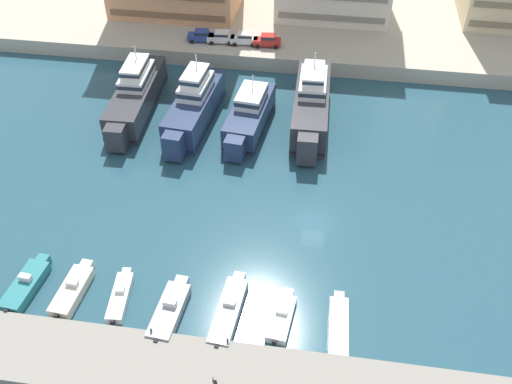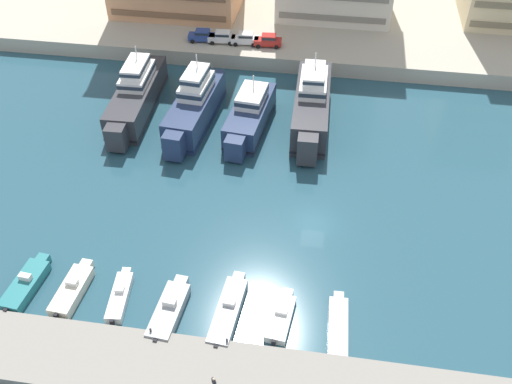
{
  "view_description": "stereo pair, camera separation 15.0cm",
  "coord_description": "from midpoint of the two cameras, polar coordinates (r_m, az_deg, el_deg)",
  "views": [
    {
      "loc": [
        0.29,
        -43.59,
        43.02
      ],
      "look_at": [
        -6.44,
        1.12,
        2.5
      ],
      "focal_mm": 40.0,
      "sensor_mm": 36.0,
      "label": 1
    },
    {
      "loc": [
        0.44,
        -43.57,
        43.02
      ],
      "look_at": [
        -6.44,
        1.12,
        2.5
      ],
      "focal_mm": 40.0,
      "sensor_mm": 36.0,
      "label": 2
    }
  ],
  "objects": [
    {
      "name": "motorboat_grey_mid_right",
      "position": [
        52.38,
        8.17,
        -13.3
      ],
      "size": [
        1.93,
        7.72,
        0.82
      ],
      "color": "#9EA3A8",
      "rests_on": "ground"
    },
    {
      "name": "bollard_west_mid",
      "position": [
        50.25,
        -2.95,
        -14.64
      ],
      "size": [
        0.2,
        0.2,
        0.61
      ],
      "color": "#2D2D33",
      "rests_on": "pier_dock"
    },
    {
      "name": "motorboat_white_mid_left",
      "position": [
        55.36,
        -13.49,
        -10.1
      ],
      "size": [
        2.1,
        6.42,
        1.21
      ],
      "color": "white",
      "rests_on": "ground"
    },
    {
      "name": "car_red_center_left",
      "position": [
        87.88,
        1.1,
        14.95
      ],
      "size": [
        4.2,
        2.14,
        1.8
      ],
      "color": "red",
      "rests_on": "quay_promenade"
    },
    {
      "name": "motorboat_cream_left",
      "position": [
        56.86,
        -17.92,
        -9.29
      ],
      "size": [
        2.41,
        6.88,
        1.56
      ],
      "color": "beige",
      "rests_on": "ground"
    },
    {
      "name": "car_white_left",
      "position": [
        88.97,
        -3.54,
        15.23
      ],
      "size": [
        4.21,
        2.16,
        1.8
      ],
      "color": "white",
      "rests_on": "quay_promenade"
    },
    {
      "name": "motorboat_grey_center_left",
      "position": [
        53.36,
        -8.69,
        -11.61
      ],
      "size": [
        2.67,
        7.53,
        1.63
      ],
      "color": "#9EA3A8",
      "rests_on": "ground"
    },
    {
      "name": "yacht_navy_mid_left",
      "position": [
        73.07,
        -0.74,
        7.67
      ],
      "size": [
        5.27,
        15.17,
        6.62
      ],
      "color": "navy",
      "rests_on": "ground"
    },
    {
      "name": "yacht_navy_left",
      "position": [
        74.25,
        -6.27,
        8.56
      ],
      "size": [
        5.33,
        17.4,
        8.66
      ],
      "color": "navy",
      "rests_on": "ground"
    },
    {
      "name": "yacht_charcoal_center_left",
      "position": [
        74.33,
        5.5,
        8.72
      ],
      "size": [
        4.77,
        19.22,
        8.62
      ],
      "color": "#333338",
      "rests_on": "ground"
    },
    {
      "name": "pedestrian_near_edge",
      "position": [
        47.53,
        -4.22,
        -18.5
      ],
      "size": [
        0.44,
        0.51,
        1.61
      ],
      "color": "#282D3D",
      "rests_on": "pier_dock"
    },
    {
      "name": "car_white_mid_left",
      "position": [
        88.43,
        -1.21,
        15.13
      ],
      "size": [
        4.21,
        2.16,
        1.8
      ],
      "color": "white",
      "rests_on": "quay_promenade"
    },
    {
      "name": "yacht_charcoal_far_left",
      "position": [
        78.09,
        -11.99,
        9.5
      ],
      "size": [
        4.88,
        19.36,
        8.09
      ],
      "color": "#333338",
      "rests_on": "ground"
    },
    {
      "name": "bollard_west",
      "position": [
        51.56,
        -10.52,
        -13.49
      ],
      "size": [
        0.2,
        0.2,
        0.61
      ],
      "color": "#2D2D33",
      "rests_on": "pier_dock"
    },
    {
      "name": "motorboat_white_center_right",
      "position": [
        52.58,
        2.46,
        -12.35
      ],
      "size": [
        2.42,
        6.17,
        1.13
      ],
      "color": "white",
      "rests_on": "ground"
    },
    {
      "name": "ground_plane",
      "position": [
        61.24,
        5.75,
        -3.03
      ],
      "size": [
        400.0,
        400.0,
        0.0
      ],
      "primitive_type": "plane",
      "color": "#285160"
    },
    {
      "name": "motorboat_teal_far_left",
      "position": [
        58.79,
        -22.05,
        -8.57
      ],
      "size": [
        2.64,
        7.13,
        1.6
      ],
      "color": "teal",
      "rests_on": "ground"
    },
    {
      "name": "motorboat_grey_center",
      "position": [
        52.85,
        -2.82,
        -11.76
      ],
      "size": [
        2.52,
        8.57,
        1.42
      ],
      "color": "#9EA3A8",
      "rests_on": "ground"
    },
    {
      "name": "car_blue_far_left",
      "position": [
        89.64,
        -5.53,
        15.33
      ],
      "size": [
        4.21,
        2.15,
        1.8
      ],
      "color": "#28428E",
      "rests_on": "quay_promenade"
    }
  ]
}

